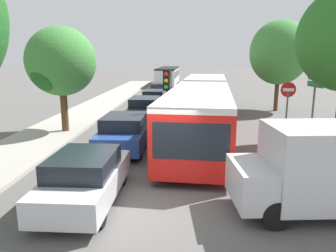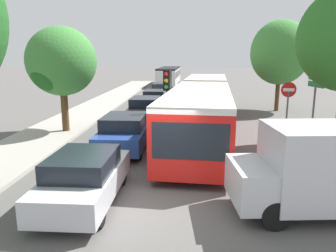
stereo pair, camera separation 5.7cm
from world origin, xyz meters
name	(u,v)px [view 1 (the left image)]	position (x,y,z in m)	size (l,w,h in m)	color
ground_plane	(151,203)	(0.00, 0.00, 0.00)	(200.00, 200.00, 0.00)	#565451
kerb_strip_left	(102,103)	(-6.15, 18.40, 0.07)	(3.20, 46.79, 0.14)	#9E998E
articulated_bus	(203,103)	(1.82, 9.30, 1.48)	(4.05, 17.39, 2.56)	red
city_bus_rear	(168,75)	(-1.68, 36.80, 1.38)	(2.77, 11.13, 2.38)	silver
queued_car_silver	(85,178)	(-1.81, -0.08, 0.73)	(1.77, 4.13, 1.43)	#B7BABF
queued_car_blue	(125,132)	(-1.70, 5.20, 0.77)	(1.88, 4.39, 1.52)	#284799
queued_car_black	(145,109)	(-1.65, 11.52, 0.75)	(1.83, 4.29, 1.49)	black
queued_car_graphite	(154,99)	(-1.61, 16.85, 0.70)	(1.70, 3.98, 1.38)	#47474C
queued_car_white	(160,90)	(-1.61, 22.96, 0.71)	(1.72, 4.02, 1.40)	white
traffic_light	(167,91)	(0.08, 5.98, 2.50)	(0.38, 0.40, 3.40)	#56595E
no_entry_sign	(287,102)	(5.64, 7.01, 1.88)	(0.70, 0.08, 2.82)	#56595E
direction_sign_post	(315,85)	(7.29, 8.20, 2.57)	(0.29, 1.39, 3.60)	#56595E
tree_left_mid	(60,63)	(-5.46, 7.94, 3.63)	(3.51, 3.51, 5.47)	#51381E
tree_right_mid	(279,53)	(7.53, 16.00, 4.21)	(4.19, 4.19, 6.51)	#51381E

